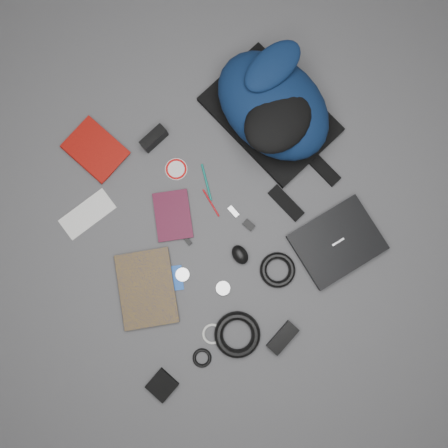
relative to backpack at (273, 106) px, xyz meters
name	(u,v)px	position (x,y,z in m)	size (l,w,h in m)	color
ground	(224,224)	(-0.36, -0.32, -0.11)	(4.00, 4.00, 0.00)	#4F4F51
backpack	(273,106)	(0.00, 0.00, 0.00)	(0.37, 0.54, 0.23)	#071632
laptop	(337,242)	(0.02, -0.58, -0.10)	(0.32, 0.25, 0.03)	black
textbook_red	(81,166)	(-0.78, 0.13, -0.10)	(0.17, 0.23, 0.03)	maroon
comic_book	(120,293)	(-0.84, -0.40, -0.10)	(0.21, 0.29, 0.02)	#9E790B
envelope	(87,214)	(-0.83, -0.06, -0.11)	(0.22, 0.10, 0.00)	white
dvd_case	(173,216)	(-0.53, -0.21, -0.11)	(0.14, 0.20, 0.02)	#3D0B1D
compact_camera	(154,138)	(-0.47, 0.10, -0.08)	(0.11, 0.04, 0.06)	black
sticker_disc	(176,169)	(-0.44, -0.04, -0.11)	(0.09, 0.09, 0.00)	white
pen_teal	(206,182)	(-0.35, -0.14, -0.11)	(0.01, 0.01, 0.15)	#0B6A5D
pen_red	(211,203)	(-0.37, -0.22, -0.11)	(0.01, 0.01, 0.12)	#A90D13
id_badge	(175,278)	(-0.62, -0.44, -0.11)	(0.06, 0.10, 0.00)	blue
usb_black	(187,240)	(-0.52, -0.32, -0.11)	(0.02, 0.05, 0.01)	black
usb_silver	(233,212)	(-0.30, -0.29, -0.11)	(0.02, 0.05, 0.01)	#A9AAAC
key_fob	(249,225)	(-0.27, -0.37, -0.11)	(0.03, 0.05, 0.01)	black
mouse	(240,255)	(-0.35, -0.46, -0.09)	(0.06, 0.08, 0.04)	black
headphone_left	(183,275)	(-0.59, -0.44, -0.11)	(0.05, 0.05, 0.01)	silver
headphone_right	(223,288)	(-0.46, -0.55, -0.11)	(0.06, 0.06, 0.01)	#AEAEB0
cable_coil	(278,270)	(-0.24, -0.58, -0.10)	(0.14, 0.14, 0.03)	black
power_brick	(283,338)	(-0.34, -0.82, -0.10)	(0.13, 0.05, 0.03)	black
power_cord_coil	(237,335)	(-0.49, -0.73, -0.10)	(0.18, 0.18, 0.03)	black
pouch	(162,385)	(-0.83, -0.78, -0.10)	(0.09, 0.09, 0.02)	black
earbud_coil	(202,358)	(-0.65, -0.76, -0.11)	(0.07, 0.07, 0.01)	black
white_cable_coil	(212,334)	(-0.58, -0.69, -0.11)	(0.08, 0.08, 0.01)	silver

